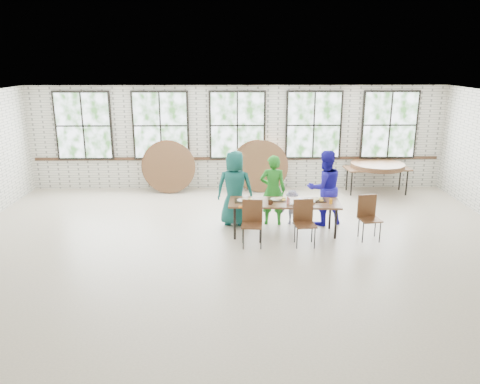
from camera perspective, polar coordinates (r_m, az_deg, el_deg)
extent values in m
plane|color=beige|center=(9.74, 0.04, -6.60)|extent=(12.00, 12.00, 0.00)
plane|color=white|center=(9.02, 0.05, 11.27)|extent=(12.00, 12.00, 0.00)
plane|color=silver|center=(13.67, -0.33, 6.61)|extent=(12.00, 0.00, 12.00)
plane|color=silver|center=(5.03, 1.07, -10.69)|extent=(12.00, 0.00, 12.00)
cube|color=#422819|center=(13.76, -0.32, 4.13)|extent=(11.80, 0.05, 0.08)
cube|color=black|center=(14.20, -18.55, 7.67)|extent=(1.62, 0.05, 1.97)
cube|color=white|center=(14.16, -18.59, 7.65)|extent=(1.50, 0.01, 1.85)
cube|color=black|center=(13.71, -9.65, 8.00)|extent=(1.62, 0.05, 1.97)
cube|color=white|center=(13.67, -9.67, 7.97)|extent=(1.50, 0.01, 1.85)
cube|color=black|center=(13.56, -0.32, 8.13)|extent=(1.62, 0.05, 1.97)
cube|color=white|center=(13.52, -0.32, 8.11)|extent=(1.50, 0.01, 1.85)
cube|color=black|center=(13.76, 8.97, 8.06)|extent=(1.62, 0.05, 1.97)
cube|color=white|center=(13.73, 8.99, 8.04)|extent=(1.50, 0.01, 1.85)
cube|color=black|center=(14.31, 17.76, 7.80)|extent=(1.62, 0.05, 1.97)
cube|color=white|center=(14.27, 17.80, 7.78)|extent=(1.50, 0.01, 1.85)
cube|color=brown|center=(10.20, 5.42, -1.32)|extent=(2.45, 0.95, 0.04)
cylinder|color=black|center=(9.97, -0.64, -3.90)|extent=(0.05, 0.05, 0.70)
cylinder|color=black|center=(10.53, -0.67, -2.78)|extent=(0.05, 0.05, 0.70)
cylinder|color=black|center=(10.21, 11.59, -3.75)|extent=(0.05, 0.05, 0.70)
cylinder|color=black|center=(10.76, 10.92, -2.66)|extent=(0.05, 0.05, 0.70)
cube|color=#55331C|center=(9.58, 1.45, -4.11)|extent=(0.46, 0.44, 0.03)
cube|color=#55331C|center=(9.68, 1.52, -2.33)|extent=(0.42, 0.07, 0.50)
cylinder|color=black|center=(9.50, 0.40, -5.77)|extent=(0.02, 0.02, 0.44)
cylinder|color=black|center=(9.82, 0.34, -5.03)|extent=(0.02, 0.02, 0.44)
cylinder|color=black|center=(9.52, 2.57, -5.75)|extent=(0.02, 0.02, 0.44)
cylinder|color=black|center=(9.83, 2.45, -5.01)|extent=(0.02, 0.02, 0.44)
cube|color=#55331C|center=(9.70, 7.93, -4.01)|extent=(0.46, 0.44, 0.03)
cube|color=#55331C|center=(9.79, 7.70, -2.26)|extent=(0.42, 0.07, 0.50)
cylinder|color=black|center=(9.60, 6.97, -5.66)|extent=(0.02, 0.02, 0.44)
cylinder|color=black|center=(9.91, 6.70, -4.93)|extent=(0.02, 0.02, 0.44)
cylinder|color=black|center=(9.66, 9.09, -5.62)|extent=(0.02, 0.02, 0.44)
cylinder|color=black|center=(9.97, 8.76, -4.89)|extent=(0.02, 0.02, 0.44)
cube|color=#55331C|center=(10.30, 15.56, -3.26)|extent=(0.48, 0.47, 0.03)
cube|color=#55331C|center=(10.38, 15.20, -1.62)|extent=(0.42, 0.10, 0.50)
cylinder|color=black|center=(10.17, 14.75, -4.83)|extent=(0.02, 0.02, 0.44)
cylinder|color=black|center=(10.48, 14.26, -4.16)|extent=(0.02, 0.02, 0.44)
cylinder|color=black|center=(10.27, 16.69, -4.77)|extent=(0.02, 0.02, 0.44)
cylinder|color=black|center=(10.58, 16.15, -4.12)|extent=(0.02, 0.02, 0.44)
imported|color=#165654|center=(10.71, -0.64, 0.47)|extent=(0.93, 0.68, 1.74)
imported|color=#217D21|center=(10.77, 4.02, 0.23)|extent=(0.63, 0.44, 1.64)
imported|color=#1D1440|center=(10.94, 6.33, -1.85)|extent=(0.58, 0.40, 0.81)
imported|color=#2019B2|center=(10.92, 10.26, 0.52)|extent=(1.00, 0.87, 1.75)
cube|color=brown|center=(13.86, 16.39, 2.79)|extent=(1.85, 0.88, 0.04)
cylinder|color=black|center=(13.47, 13.44, 1.01)|extent=(0.04, 0.04, 0.70)
cylinder|color=black|center=(13.99, 12.89, 1.60)|extent=(0.04, 0.04, 0.70)
cylinder|color=black|center=(13.94, 19.66, 1.01)|extent=(0.04, 0.04, 0.70)
cylinder|color=black|center=(14.44, 18.91, 1.58)|extent=(0.04, 0.04, 0.70)
cube|color=black|center=(10.20, 0.58, -1.06)|extent=(0.44, 0.33, 0.02)
cube|color=black|center=(10.31, 4.68, -0.92)|extent=(0.44, 0.33, 0.02)
cube|color=black|center=(10.37, 9.16, -0.98)|extent=(0.44, 0.33, 0.02)
cylinder|color=black|center=(9.98, 3.71, -1.26)|extent=(0.09, 0.09, 0.09)
cube|color=red|center=(10.04, 5.88, -1.15)|extent=(0.06, 0.06, 0.11)
cylinder|color=#1A2DC9|center=(10.13, 7.33, -1.08)|extent=(0.07, 0.07, 0.10)
cylinder|color=orange|center=(10.18, 11.01, -1.13)|extent=(0.07, 0.07, 0.11)
cylinder|color=white|center=(10.00, 8.37, -1.34)|extent=(0.17, 0.17, 0.10)
ellipsoid|color=white|center=(9.95, 2.14, -1.43)|extent=(0.11, 0.11, 0.05)
ellipsoid|color=white|center=(9.98, 6.38, -1.47)|extent=(0.11, 0.11, 0.05)
ellipsoid|color=white|center=(10.19, 8.89, -1.19)|extent=(0.11, 0.11, 0.05)
cylinder|color=brown|center=(13.85, 16.40, 2.95)|extent=(1.50, 1.50, 0.04)
cylinder|color=brown|center=(13.84, 16.42, 3.13)|extent=(1.50, 1.50, 0.04)
cylinder|color=brown|center=(13.83, 16.43, 3.31)|extent=(1.50, 1.50, 0.04)
cylinder|color=brown|center=(13.61, -8.82, 3.09)|extent=(1.50, 0.30, 1.49)
cylinder|color=brown|center=(13.51, -8.64, 3.00)|extent=(1.50, 0.37, 1.47)
cylinder|color=brown|center=(13.51, 2.15, 3.17)|extent=(1.50, 0.19, 1.50)
cylinder|color=brown|center=(13.42, 2.71, 3.08)|extent=(1.50, 0.26, 1.49)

